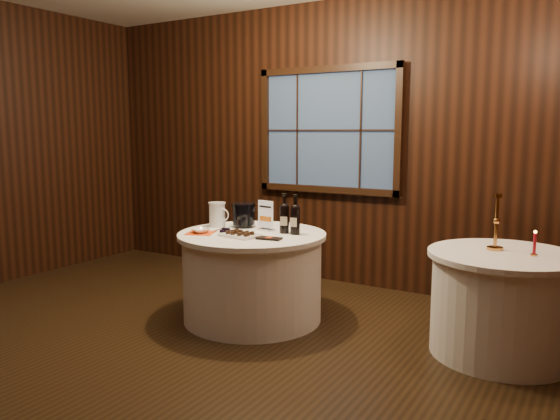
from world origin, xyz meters
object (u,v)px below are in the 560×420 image
Objects in this scene: port_bottle_left at (284,216)px; ice_bucket at (244,215)px; chocolate_box at (269,238)px; glass_pitcher at (217,214)px; side_table at (502,304)px; sign_stand at (266,220)px; port_bottle_right at (295,217)px; brass_candlestick at (496,230)px; red_candle at (534,246)px; chocolate_plate at (240,234)px; cracker_bowl at (200,231)px; grape_bunch at (225,230)px; main_table at (252,276)px.

port_bottle_left is 0.47m from ice_bucket.
glass_pitcher reaches higher than chocolate_box.
side_table is 3.15× the size of port_bottle_left.
port_bottle_right reaches higher than sign_stand.
side_table is at bearing 2.97° from glass_pitcher.
brass_candlestick reaches higher than sign_stand.
port_bottle_right is at bearing -174.79° from red_candle.
chocolate_plate reaches higher than cracker_bowl.
chocolate_plate reaches higher than grape_bunch.
ice_bucket is (-2.22, -0.11, 0.50)m from side_table.
chocolate_plate is at bearing -148.72° from port_bottle_left.
ice_bucket reaches higher than cracker_bowl.
port_bottle_right is 1.70× the size of chocolate_box.
red_candle is at bearing 0.27° from side_table.
brass_candlestick reaches higher than main_table.
ice_bucket is 1.23× the size of grape_bunch.
grape_bunch is at bearing 36.06° from cracker_bowl.
sign_stand reaches higher than main_table.
chocolate_box is at bearing -111.46° from port_bottle_right.
port_bottle_left reaches higher than ice_bucket.
cracker_bowl is 0.35× the size of brass_candlestick.
chocolate_box is (0.04, -0.30, -0.14)m from port_bottle_left.
main_table is at bearing 31.70° from grape_bunch.
sign_stand reaches higher than grape_bunch.
main_table is 8.58× the size of cracker_bowl.
red_candle is (0.19, 0.00, 0.45)m from side_table.
side_table is 7.24× the size of cracker_bowl.
main_table is at bearing -95.88° from sign_stand.
red_candle is at bearing -13.28° from brass_candlestick.
glass_pitcher is (-0.24, 0.21, 0.09)m from grape_bunch.
port_bottle_left reaches higher than sign_stand.
ice_bucket is at bearing 94.38° from grape_bunch.
main_table is at bearing 33.78° from cracker_bowl.
glass_pitcher is at bearing 148.57° from chocolate_plate.
ice_bucket is at bearing 24.27° from glass_pitcher.
brass_candlestick is at bearing 166.72° from red_candle.
cracker_bowl is at bearing -126.69° from sign_stand.
sign_stand is at bearing 45.02° from cracker_bowl.
grape_bunch is (-0.24, -0.28, -0.07)m from sign_stand.
sign_stand is 1.84× the size of cracker_bowl.
port_bottle_left is 1.69m from brass_candlestick.
red_candle reaches higher than side_table.
ice_bucket is 0.47m from cracker_bowl.
ice_bucket is (-0.22, 0.19, 0.50)m from main_table.
chocolate_box is at bearing -30.93° from main_table.
glass_pitcher is at bearing -162.48° from sign_stand.
glass_pitcher reaches higher than main_table.
main_table is 3.75× the size of port_bottle_right.
cracker_bowl is at bearing -79.84° from glass_pitcher.
port_bottle_right reaches higher than ice_bucket.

